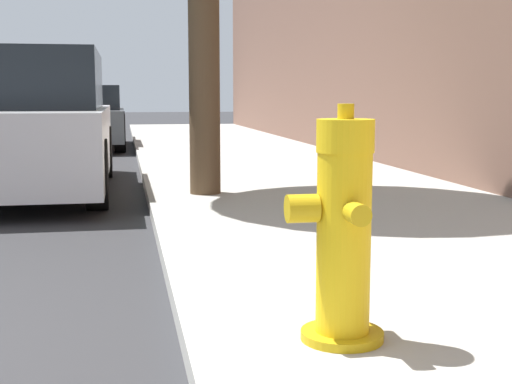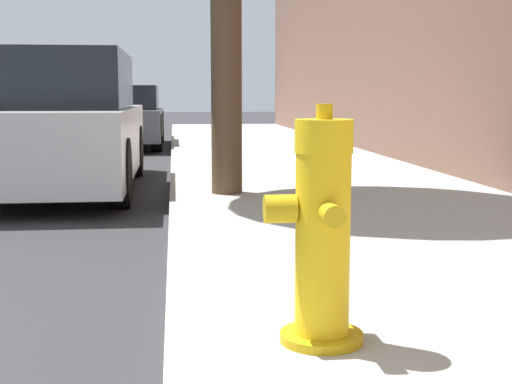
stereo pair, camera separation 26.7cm
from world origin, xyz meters
TOP-DOWN VIEW (x-y plane):
  - fire_hydrant at (2.69, 0.01)m, footprint 0.38×0.41m
  - parked_car_near at (0.87, 5.35)m, footprint 1.73×4.19m
  - parked_car_mid at (1.04, 11.81)m, footprint 1.77×3.91m

SIDE VIEW (x-z plane):
  - fire_hydrant at x=2.69m, z-range 0.08..0.99m
  - parked_car_mid at x=1.04m, z-range 0.00..1.21m
  - parked_car_near at x=0.87m, z-range -0.03..1.46m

